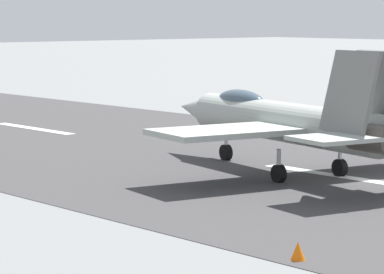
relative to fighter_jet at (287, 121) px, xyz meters
name	(u,v)px	position (x,y,z in m)	size (l,w,h in m)	color
ground_plane	(352,179)	(-2.67, -1.25, -2.34)	(400.00, 400.00, 0.00)	slate
runway_strip	(353,178)	(-2.69, -1.25, -2.33)	(240.00, 26.00, 0.02)	#3D3B3C
fighter_jet	(287,121)	(0.00, 0.00, 0.00)	(17.27, 13.63, 5.53)	#A0A8A1
marker_cone_near	(298,251)	(-11.09, 11.12, -2.07)	(0.44, 0.44, 0.55)	orange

